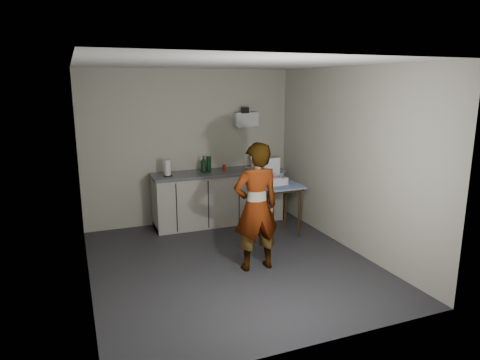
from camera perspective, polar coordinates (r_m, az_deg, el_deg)
name	(u,v)px	position (r m, az deg, el deg)	size (l,w,h in m)	color
ground	(231,263)	(5.86, -1.16, -11.05)	(4.00, 4.00, 0.00)	#27272B
wall_back	(190,147)	(7.33, -6.69, 4.35)	(3.60, 0.02, 2.60)	beige
wall_right	(348,160)	(6.31, 14.22, 2.65)	(0.02, 4.00, 2.60)	beige
wall_left	(82,180)	(5.13, -20.28, -0.05)	(0.02, 4.00, 2.60)	beige
ceiling	(230,64)	(5.36, -1.29, 15.20)	(3.60, 4.00, 0.01)	white
kitchen_counter	(218,199)	(7.36, -2.91, -2.51)	(2.24, 0.62, 0.91)	black
wall_shelf	(246,119)	(7.54, 0.79, 8.08)	(0.42, 0.18, 0.37)	white
side_table	(280,191)	(6.75, 5.32, -1.47)	(0.64, 0.64, 0.82)	#3C200D
standing_man	(256,207)	(5.44, 2.17, -3.63)	(0.61, 0.40, 1.66)	#B2A593
soap_bottle	(204,164)	(7.15, -4.88, 2.12)	(0.11, 0.11, 0.27)	black
soda_can	(224,168)	(7.22, -2.11, 1.60)	(0.06, 0.06, 0.11)	red
dark_bottle	(209,164)	(7.15, -4.16, 2.11)	(0.08, 0.08, 0.27)	black
paper_towel	(167,168)	(6.94, -9.66, 1.54)	(0.15, 0.15, 0.26)	black
dish_rack	(257,165)	(7.43, 2.29, 1.95)	(0.38, 0.28, 0.27)	silver
bakery_box	(276,178)	(6.75, 4.79, 0.21)	(0.29, 0.30, 0.39)	white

